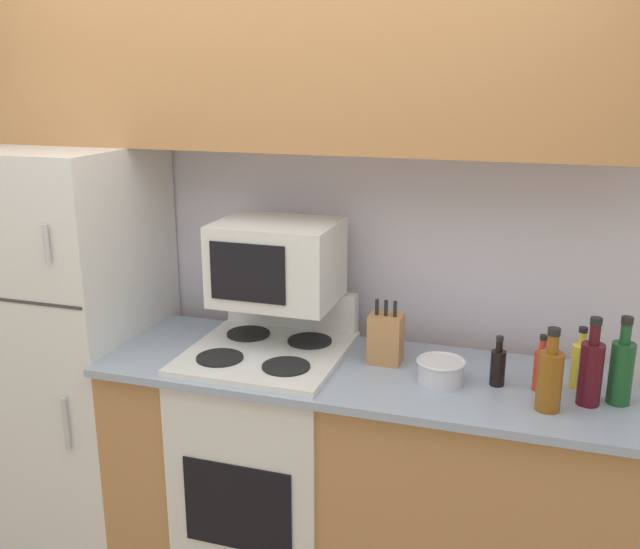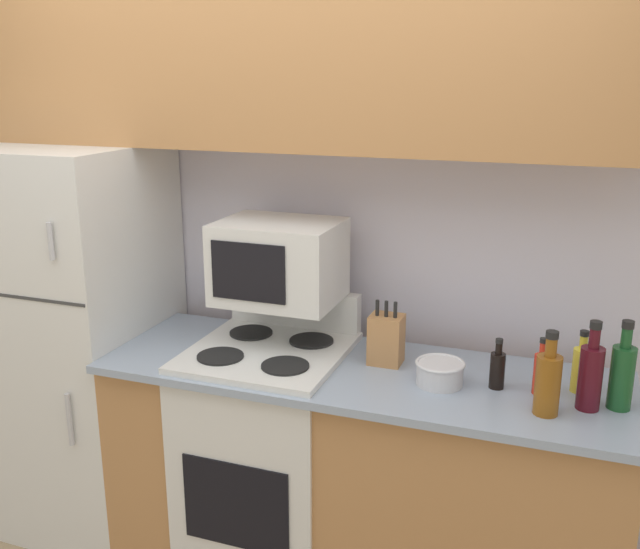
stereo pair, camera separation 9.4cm
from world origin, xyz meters
The scene contains 14 objects.
wall_back centered at (0.00, 0.73, 1.27)m, with size 8.00×0.05×2.55m.
lower_cabinets centered at (0.34, 0.30, 0.47)m, with size 1.93×0.65×0.94m.
refrigerator centered at (-0.96, 0.35, 0.85)m, with size 0.69×0.72×1.70m.
upper_cabinets centered at (0.00, 0.53, 2.01)m, with size 2.62×0.36×0.62m.
stove centered at (-0.03, 0.29, 0.49)m, with size 0.59×0.63×1.12m.
microwave centered at (-0.02, 0.41, 1.28)m, with size 0.46×0.37×0.31m.
knife_block centered at (0.42, 0.37, 1.03)m, with size 0.12×0.11×0.25m.
bowl centered at (0.65, 0.25, 0.98)m, with size 0.17×0.17×0.08m.
bottle_wine_red centered at (1.14, 0.23, 1.05)m, with size 0.08×0.08×0.30m.
bottle_wine_green centered at (1.23, 0.27, 1.05)m, with size 0.08×0.08×0.30m.
bottle_hot_sauce centered at (0.98, 0.30, 1.01)m, with size 0.05×0.05×0.20m.
bottle_whiskey centered at (1.01, 0.15, 1.05)m, with size 0.08×0.08×0.28m.
bottle_soy_sauce centered at (0.84, 0.29, 1.01)m, with size 0.05×0.05×0.18m.
bottle_cooking_spray centered at (1.11, 0.36, 1.02)m, with size 0.06×0.06×0.22m.
Camera 1 is at (0.95, -2.08, 1.99)m, focal length 40.00 mm.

